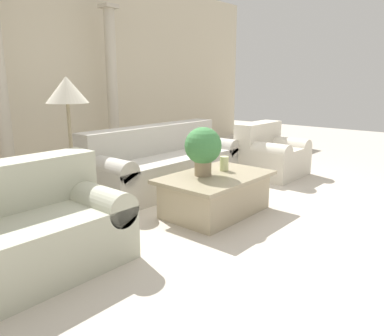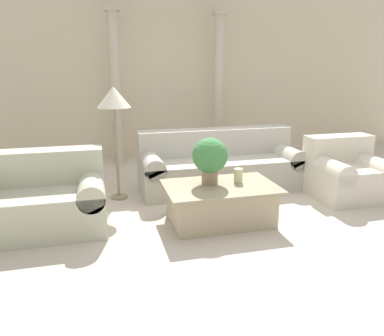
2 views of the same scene
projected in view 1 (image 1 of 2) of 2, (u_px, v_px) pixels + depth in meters
name	position (u px, v px, depth m)	size (l,w,h in m)	color
ground_plane	(198.00, 202.00, 4.40)	(16.00, 16.00, 0.00)	beige
wall_back	(55.00, 67.00, 5.92)	(10.00, 0.06, 3.20)	beige
sofa_long	(164.00, 163.00, 4.99)	(2.24, 0.84, 0.81)	#B7B2A8
loveseat	(28.00, 228.00, 2.77)	(1.35, 0.84, 0.81)	#BBBCA5
coffee_table	(215.00, 194.00, 4.01)	(1.22, 0.79, 0.42)	tan
potted_plant	(203.00, 147.00, 3.89)	(0.39, 0.39, 0.51)	#937F60
pillar_candle	(224.00, 164.00, 4.15)	(0.10, 0.10, 0.16)	beige
floor_lamp	(67.00, 96.00, 3.68)	(0.41, 0.41, 1.44)	gray
column_left	(0.00, 87.00, 4.93)	(0.25, 0.25, 2.59)	beige
column_right	(112.00, 85.00, 6.27)	(0.25, 0.25, 2.59)	beige
armchair	(270.00, 154.00, 5.62)	(0.91, 0.82, 0.78)	beige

